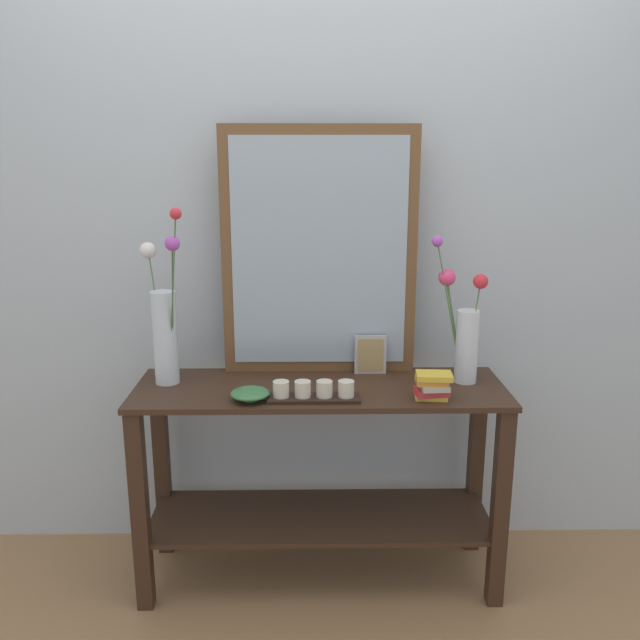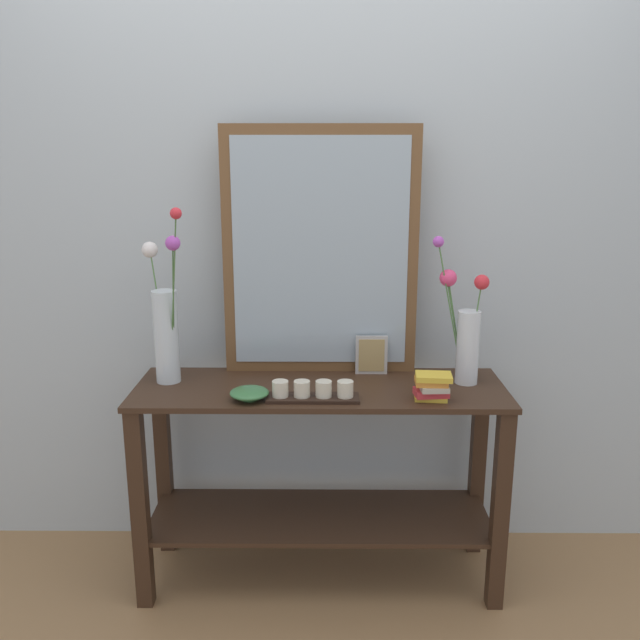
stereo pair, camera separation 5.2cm
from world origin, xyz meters
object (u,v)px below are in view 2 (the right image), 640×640
at_px(vase_right, 465,331).
at_px(book_stack, 432,386).
at_px(mirror_leaning, 321,253).
at_px(picture_frame_small, 371,355).
at_px(console_table, 320,459).
at_px(tall_vase_left, 166,325).
at_px(decorative_bowl, 249,393).
at_px(candle_tray, 313,392).

xyz_separation_m(vase_right, book_stack, (-0.14, -0.18, -0.14)).
relative_size(mirror_leaning, picture_frame_small, 6.15).
bearing_deg(mirror_leaning, console_table, -91.24).
xyz_separation_m(console_table, tall_vase_left, (-0.56, 0.05, 0.50)).
height_order(tall_vase_left, decorative_bowl, tall_vase_left).
relative_size(tall_vase_left, decorative_bowl, 4.81).
bearing_deg(tall_vase_left, decorative_bowl, -30.27).
bearing_deg(console_table, candle_tray, -100.25).
bearing_deg(book_stack, vase_right, 52.24).
height_order(mirror_leaning, picture_frame_small, mirror_leaning).
xyz_separation_m(mirror_leaning, vase_right, (0.52, -0.13, -0.27)).
height_order(console_table, vase_right, vase_right).
relative_size(candle_tray, decorative_bowl, 2.36).
bearing_deg(console_table, vase_right, 5.76).
xyz_separation_m(console_table, vase_right, (0.53, 0.05, 0.48)).
xyz_separation_m(console_table, book_stack, (0.38, -0.13, 0.34)).
relative_size(mirror_leaning, tall_vase_left, 1.43).
height_order(console_table, tall_vase_left, tall_vase_left).
distance_m(mirror_leaning, picture_frame_small, 0.43).
bearing_deg(vase_right, tall_vase_left, 179.96).
height_order(candle_tray, book_stack, book_stack).
distance_m(tall_vase_left, picture_frame_small, 0.77).
xyz_separation_m(picture_frame_small, decorative_bowl, (-0.44, -0.28, -0.05)).
height_order(vase_right, book_stack, vase_right).
bearing_deg(mirror_leaning, tall_vase_left, -167.12).
bearing_deg(vase_right, mirror_leaning, 166.02).
xyz_separation_m(mirror_leaning, book_stack, (0.38, -0.31, -0.41)).
relative_size(console_table, mirror_leaning, 1.45).
height_order(console_table, book_stack, book_stack).
relative_size(tall_vase_left, book_stack, 5.02).
distance_m(vase_right, book_stack, 0.27).
height_order(picture_frame_small, book_stack, picture_frame_small).
relative_size(candle_tray, picture_frame_small, 2.12).
height_order(mirror_leaning, candle_tray, mirror_leaning).
height_order(mirror_leaning, book_stack, mirror_leaning).
xyz_separation_m(candle_tray, decorative_bowl, (-0.22, -0.00, -0.00)).
bearing_deg(vase_right, console_table, -174.24).
xyz_separation_m(tall_vase_left, decorative_bowl, (0.32, -0.19, -0.19)).
relative_size(vase_right, book_stack, 4.16).
bearing_deg(console_table, decorative_bowl, -151.10).
bearing_deg(mirror_leaning, decorative_bowl, -127.75).
bearing_deg(candle_tray, book_stack, 0.02).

